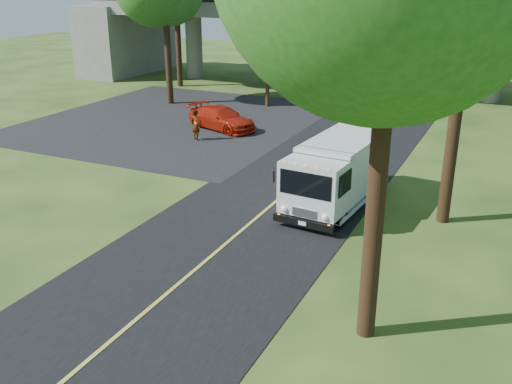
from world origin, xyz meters
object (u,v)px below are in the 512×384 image
Objects in this scene: traffic_signal at (300,56)px; step_van at (337,171)px; utility_pole at (268,37)px; pedestrian at (196,125)px; red_sedan at (222,118)px.

traffic_signal is 19.08m from step_van.
utility_pole reaches higher than pedestrian.
pedestrian reaches higher than red_sedan.
utility_pole is 7.83m from red_sedan.
utility_pole is 5.43× the size of pedestrian.
traffic_signal is 2.86m from utility_pole.
utility_pole is at bearing -62.32° from pedestrian.
utility_pole is at bearing 19.85° from red_sedan.
traffic_signal is 1.16× the size of red_sedan.
step_van is at bearing -112.58° from red_sedan.
step_van reaches higher than pedestrian.
red_sedan is 2.65m from pedestrian.
red_sedan is (-1.35, -8.76, -2.55)m from traffic_signal.
traffic_signal is 3.14× the size of pedestrian.
pedestrian is at bearing -89.85° from utility_pole.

